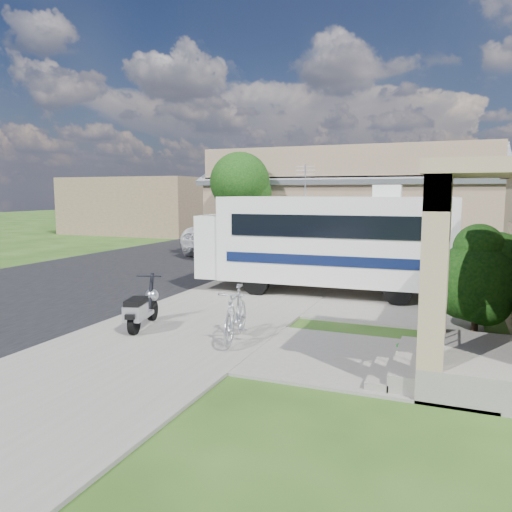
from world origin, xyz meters
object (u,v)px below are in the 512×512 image
at_px(scooter, 141,309).
at_px(garden_hose, 406,351).
at_px(van, 272,225).
at_px(motorhome, 326,240).
at_px(shrub, 480,278).
at_px(bicycle, 236,317).
at_px(pickup_truck, 233,234).

distance_m(scooter, garden_hose, 5.46).
relative_size(scooter, van, 0.26).
distance_m(motorhome, shrub, 4.90).
distance_m(bicycle, garden_hose, 3.26).
xyz_separation_m(motorhome, shrub, (3.98, -2.84, -0.41)).
bearing_deg(motorhome, garden_hose, -63.61).
bearing_deg(scooter, bicycle, -15.98).
bearing_deg(shrub, van, 121.54).
distance_m(motorhome, scooter, 6.10).
xyz_separation_m(bicycle, van, (-6.87, 21.02, 0.39)).
bearing_deg(scooter, shrub, 5.95).
bearing_deg(garden_hose, shrub, 59.32).
relative_size(shrub, bicycle, 1.30).
bearing_deg(pickup_truck, garden_hose, 121.99).
relative_size(scooter, garden_hose, 4.48).
distance_m(shrub, scooter, 7.17).
height_order(scooter, pickup_truck, pickup_truck).
bearing_deg(shrub, bicycle, -149.97).
height_order(motorhome, shrub, motorhome).
bearing_deg(motorhome, scooter, -119.20).
distance_m(bicycle, pickup_truck, 15.19).
distance_m(bicycle, van, 22.12).
height_order(bicycle, garden_hose, bicycle).
distance_m(shrub, garden_hose, 2.69).
bearing_deg(van, garden_hose, -65.29).
relative_size(bicycle, pickup_truck, 0.28).
xyz_separation_m(bicycle, pickup_truck, (-6.30, 13.81, 0.36)).
relative_size(scooter, bicycle, 0.92).
bearing_deg(garden_hose, motorhome, 118.90).
xyz_separation_m(shrub, van, (-11.32, 18.45, -0.26)).
distance_m(scooter, bicycle, 2.23).
bearing_deg(shrub, garden_hose, -120.68).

